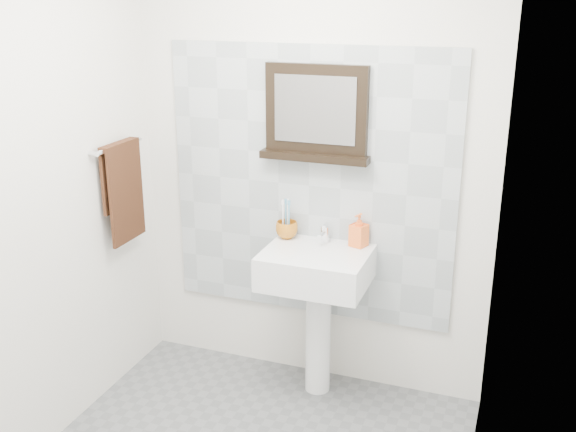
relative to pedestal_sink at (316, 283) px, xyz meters
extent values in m
cube|color=silver|center=(-0.12, 0.23, 0.57)|extent=(2.00, 0.01, 2.50)
cube|color=silver|center=(-0.12, -1.97, 0.57)|extent=(2.00, 0.01, 2.50)
cube|color=silver|center=(-1.12, -0.87, 0.57)|extent=(0.01, 2.20, 2.50)
cube|color=silver|center=(0.88, -0.87, 0.57)|extent=(0.01, 2.20, 2.50)
cube|color=#A5AEB3|center=(-0.12, 0.21, 0.47)|extent=(1.60, 0.02, 1.50)
cylinder|color=white|center=(0.00, 0.05, -0.34)|extent=(0.14, 0.14, 0.68)
cube|color=white|center=(0.00, -0.01, 0.09)|extent=(0.55, 0.44, 0.18)
cylinder|color=silver|center=(0.00, -0.03, 0.17)|extent=(0.32, 0.32, 0.02)
cylinder|color=#4C4C4F|center=(0.00, -0.03, 0.18)|extent=(0.04, 0.04, 0.00)
cylinder|color=silver|center=(0.00, 0.14, 0.23)|extent=(0.04, 0.04, 0.09)
cylinder|color=silver|center=(0.00, 0.09, 0.25)|extent=(0.02, 0.10, 0.02)
cube|color=silver|center=(0.00, 0.15, 0.28)|extent=(0.02, 0.07, 0.01)
imported|color=#B56615|center=(-0.22, 0.13, 0.23)|extent=(0.14, 0.14, 0.10)
cylinder|color=white|center=(-0.23, 0.12, 0.29)|extent=(0.01, 0.01, 0.19)
cube|color=white|center=(-0.23, 0.12, 0.39)|extent=(0.01, 0.01, 0.03)
cylinder|color=#5399BE|center=(-0.20, 0.12, 0.29)|extent=(0.01, 0.01, 0.19)
cube|color=#5399BE|center=(-0.20, 0.12, 0.39)|extent=(0.01, 0.01, 0.03)
cylinder|color=white|center=(-0.22, 0.15, 0.29)|extent=(0.01, 0.01, 0.19)
cube|color=white|center=(-0.22, 0.15, 0.39)|extent=(0.01, 0.01, 0.03)
cylinder|color=#5399BE|center=(-0.23, 0.14, 0.29)|extent=(0.01, 0.01, 0.19)
cube|color=#5399BE|center=(-0.23, 0.14, 0.39)|extent=(0.01, 0.01, 0.03)
imported|color=#F63C1D|center=(0.19, 0.15, 0.27)|extent=(0.10, 0.10, 0.18)
cube|color=black|center=(-0.07, 0.19, 0.90)|extent=(0.55, 0.06, 0.46)
cube|color=#99999E|center=(-0.07, 0.16, 0.90)|extent=(0.44, 0.01, 0.35)
cube|color=black|center=(-0.07, 0.17, 0.65)|extent=(0.59, 0.11, 0.04)
cylinder|color=silver|center=(-1.06, -0.16, 0.70)|extent=(0.03, 0.40, 0.03)
cylinder|color=silver|center=(-1.09, -0.35, 0.70)|extent=(0.05, 0.02, 0.02)
cylinder|color=silver|center=(-1.09, 0.03, 0.70)|extent=(0.05, 0.02, 0.02)
cube|color=black|center=(-1.04, -0.16, 0.43)|extent=(0.02, 0.30, 0.52)
cube|color=black|center=(-1.08, -0.16, 0.52)|extent=(0.02, 0.30, 0.34)
cube|color=black|center=(-1.06, -0.16, 0.70)|extent=(0.06, 0.30, 0.03)
camera|label=1|loc=(0.99, -3.14, 1.48)|focal=42.00mm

